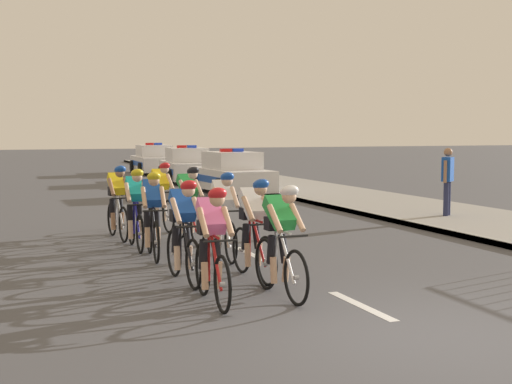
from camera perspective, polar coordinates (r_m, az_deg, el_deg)
The scene contains 18 objects.
ground_plane at distance 7.98m, azimuth 13.69°, elevation -11.32°, with size 160.00×160.00×0.00m, color #4C4C51.
sidewalk_slab at distance 23.16m, azimuth 7.46°, elevation -0.40°, with size 3.79×60.00×0.12m, color gray.
kerb_edge at distance 22.36m, azimuth 3.36°, elevation -0.54°, with size 0.16×60.00×0.13m, color #9E9E99.
lane_markings_centre at distance 12.71m, azimuth -0.39°, elevation -5.05°, with size 0.14×17.60×0.01m.
cyclist_lead at distance 8.98m, azimuth -3.58°, elevation -4.21°, with size 0.43×1.72×1.56m.
cyclist_second at distance 9.33m, azimuth 2.03°, elevation -3.85°, with size 0.42×1.72×1.56m.
cyclist_third at distance 10.26m, azimuth -5.89°, elevation -3.06°, with size 0.42×1.72×1.56m.
cyclist_fourth at distance 10.46m, azimuth -0.17°, elevation -2.89°, with size 0.42×1.72×1.56m.
cyclist_fifth at distance 12.30m, azimuth -8.38°, elevation -1.76°, with size 0.45×1.72×1.56m.
cyclist_sixth at distance 12.11m, azimuth -2.67°, elevation -1.81°, with size 0.43×1.72×1.56m.
cyclist_seventh at distance 13.31m, azimuth -9.76°, elevation -1.26°, with size 0.42×1.72×1.56m.
cyclist_eighth at distance 13.93m, azimuth -5.51°, elevation -0.94°, with size 0.45×1.72×1.56m.
cyclist_ninth at distance 14.61m, azimuth -11.16°, elevation -0.73°, with size 0.44×1.72×1.56m.
cyclist_tenth at distance 15.80m, azimuth -7.70°, elevation -0.26°, with size 0.45×1.72×1.56m.
police_car_nearest at distance 24.87m, azimuth -2.04°, elevation 1.44°, with size 2.10×4.45×1.59m.
police_car_second at distance 30.55m, azimuth -5.66°, elevation 2.09°, with size 2.29×4.54×1.59m.
police_car_third at distance 36.80m, azimuth -8.30°, elevation 2.55°, with size 2.14×4.47×1.59m.
spectator_closest at distance 18.01m, azimuth 15.27°, elevation 1.20°, with size 0.46×0.40×1.68m.
Camera 1 is at (-4.38, -6.29, 2.22)m, focal length 49.34 mm.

